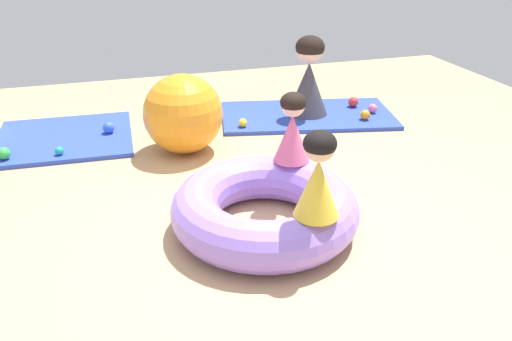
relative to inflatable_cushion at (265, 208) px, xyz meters
The scene contains 16 objects.
ground_plane 0.21m from the inflatable_cushion, 159.81° to the right, with size 8.00×8.00×0.00m, color tan.
gym_mat_near_right 2.42m from the inflatable_cushion, 123.00° to the left, with size 1.22×1.12×0.04m, color #2D47B7.
gym_mat_far_right 2.24m from the inflatable_cushion, 60.89° to the left, with size 1.75×0.93×0.04m, color #2D47B7.
inflatable_cushion is the anchor object (origin of this frame).
child_in_yellow 0.62m from the inflatable_cushion, 67.41° to the right, with size 0.37×0.37×0.52m.
child_in_pink 0.61m from the inflatable_cushion, 48.02° to the left, with size 0.31×0.31×0.50m.
adult_seated 2.25m from the inflatable_cushion, 60.89° to the left, with size 0.55×0.55×0.80m.
play_ball_green 2.41m from the inflatable_cushion, 137.66° to the left, with size 0.11×0.11×0.11m, color green.
play_ball_teal 2.08m from the inflatable_cushion, 130.19° to the left, with size 0.07×0.07×0.07m, color teal.
play_ball_blue 2.18m from the inflatable_cushion, 114.59° to the left, with size 0.11×0.11×0.11m, color blue.
play_ball_pink 2.49m from the inflatable_cushion, 45.49° to the left, with size 0.10×0.10×0.10m, color pink.
play_ball_yellow 1.81m from the inflatable_cushion, 79.04° to the left, with size 0.08×0.08×0.08m, color yellow.
play_ball_orange 2.25m from the inflatable_cushion, 45.71° to the left, with size 0.10×0.10×0.10m, color orange.
play_ball_red 2.59m from the inflatable_cushion, 50.81° to the left, with size 0.11×0.11×0.11m, color red.
play_ball_green_second 2.55m from the inflatable_cushion, 64.82° to the left, with size 0.09×0.09×0.09m, color green.
exercise_ball_large 1.49m from the inflatable_cushion, 100.84° to the left, with size 0.69×0.69×0.69m, color orange.
Camera 1 is at (-0.80, -2.81, 1.88)m, focal length 37.07 mm.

